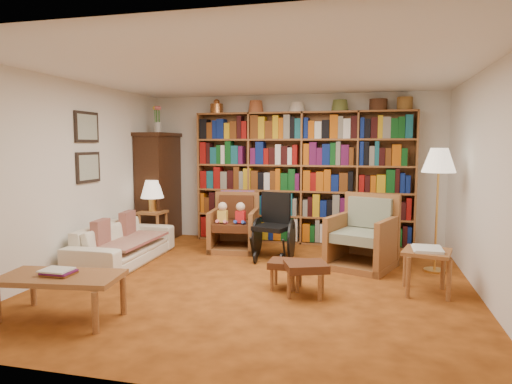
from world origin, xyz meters
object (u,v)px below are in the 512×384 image
(footstool_a, at_px, (286,266))
(armchair_sage, at_px, (362,239))
(sofa, at_px, (124,243))
(floor_lamp, at_px, (439,165))
(wheelchair, at_px, (274,228))
(footstool_b, at_px, (306,269))
(armchair_leather, at_px, (236,226))
(side_table_papers, at_px, (427,257))
(coffee_table, at_px, (61,280))
(side_table_lamp, at_px, (153,220))

(footstool_a, bearing_deg, armchair_sage, 56.09)
(sofa, xyz_separation_m, floor_lamp, (4.20, 0.58, 1.12))
(floor_lamp, distance_m, footstool_a, 2.40)
(wheelchair, distance_m, footstool_b, 1.74)
(floor_lamp, relative_size, footstool_a, 4.14)
(armchair_leather, relative_size, footstool_b, 1.67)
(armchair_sage, height_order, wheelchair, armchair_sage)
(sofa, distance_m, side_table_papers, 4.00)
(wheelchair, distance_m, side_table_papers, 2.30)
(side_table_papers, relative_size, footstool_a, 1.51)
(coffee_table, bearing_deg, sofa, 103.96)
(armchair_leather, xyz_separation_m, armchair_sage, (1.97, -0.55, 0.00))
(sofa, relative_size, side_table_papers, 3.24)
(side_table_papers, bearing_deg, armchair_sage, 124.89)
(wheelchair, distance_m, coffee_table, 3.18)
(footstool_a, relative_size, footstool_b, 0.71)
(footstool_a, bearing_deg, floor_lamp, 33.43)
(wheelchair, xyz_separation_m, coffee_table, (-1.50, -2.80, -0.06))
(footstool_b, height_order, coffee_table, coffee_table)
(armchair_leather, bearing_deg, footstool_b, -55.04)
(side_table_papers, bearing_deg, floor_lamp, 77.07)
(armchair_leather, bearing_deg, armchair_sage, -15.75)
(armchair_sage, distance_m, wheelchair, 1.27)
(side_table_lamp, bearing_deg, footstool_a, -33.93)
(footstool_a, bearing_deg, side_table_lamp, 146.07)
(footstool_a, height_order, coffee_table, coffee_table)
(side_table_lamp, height_order, wheelchair, wheelchair)
(armchair_sage, distance_m, footstool_b, 1.55)
(footstool_b, bearing_deg, armchair_sage, 68.30)
(sofa, distance_m, floor_lamp, 4.38)
(wheelchair, bearing_deg, armchair_sage, -6.78)
(side_table_lamp, bearing_deg, sofa, -84.85)
(armchair_leather, height_order, side_table_papers, armchair_leather)
(sofa, bearing_deg, armchair_sage, -80.78)
(armchair_sage, xyz_separation_m, coffee_table, (-2.76, -2.65, 0.00))
(armchair_leather, xyz_separation_m, wheelchair, (0.71, -0.41, 0.06))
(coffee_table, bearing_deg, armchair_leather, 76.12)
(side_table_lamp, xyz_separation_m, coffee_table, (0.60, -3.12, -0.04))
(floor_lamp, bearing_deg, side_table_papers, -102.93)
(side_table_lamp, bearing_deg, side_table_papers, -20.21)
(side_table_lamp, relative_size, footstool_a, 1.47)
(footstool_b, bearing_deg, footstool_a, 140.93)
(floor_lamp, bearing_deg, coffee_table, -145.07)
(floor_lamp, distance_m, coffee_table, 4.63)
(side_table_papers, bearing_deg, footstool_b, -162.49)
(footstool_a, height_order, footstool_b, footstool_b)
(side_table_lamp, bearing_deg, footstool_b, -34.43)
(side_table_lamp, relative_size, coffee_table, 0.48)
(side_table_lamp, xyz_separation_m, floor_lamp, (4.30, -0.53, 0.98))
(sofa, distance_m, wheelchair, 2.16)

